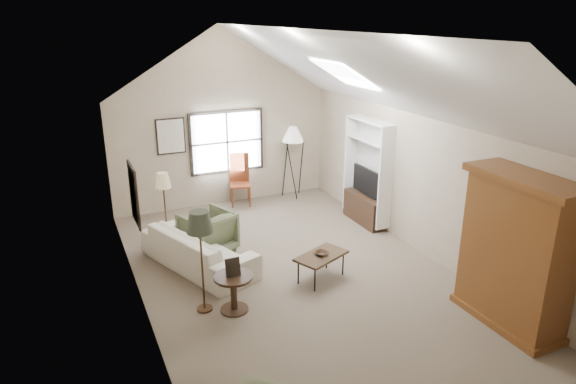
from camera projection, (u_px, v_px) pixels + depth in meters
name	position (u px, v px, depth m)	size (l,w,h in m)	color
room_shell	(299.00, 85.00, 7.56)	(5.01, 8.01, 4.00)	#746553
window	(227.00, 142.00, 11.58)	(1.72, 0.08, 1.42)	black
skylight	(345.00, 73.00, 8.84)	(0.80, 1.20, 0.52)	white
wall_art	(154.00, 163.00, 8.98)	(1.97, 3.71, 0.88)	black
armoire	(516.00, 252.00, 7.05)	(0.60, 1.50, 2.20)	brown
tv_alcove	(367.00, 170.00, 10.53)	(0.32, 1.30, 2.10)	white
media_console	(365.00, 209.00, 10.80)	(0.34, 1.18, 0.60)	#382316
tv_panel	(366.00, 181.00, 10.60)	(0.05, 0.90, 0.55)	black
sofa	(199.00, 249.00, 8.90)	(2.31, 0.90, 0.67)	beige
armchair_far	(207.00, 232.00, 9.45)	(0.84, 0.86, 0.78)	#616C4B
coffee_table	(321.00, 267.00, 8.50)	(0.88, 0.49, 0.45)	#382517
bowl	(321.00, 253.00, 8.41)	(0.21, 0.21, 0.05)	#3B2618
side_table	(234.00, 293.00, 7.58)	(0.58, 0.58, 0.58)	#311F14
side_chair	(240.00, 180.00, 11.72)	(0.46, 0.46, 1.18)	brown
tripod_lamp	(293.00, 162.00, 12.14)	(0.51, 0.51, 1.74)	silver
dark_lamp	(202.00, 261.00, 7.43)	(0.39, 0.39, 1.61)	black
tan_lamp	(165.00, 208.00, 9.69)	(0.29, 0.29, 1.45)	tan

